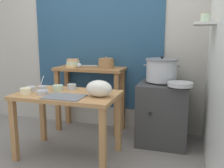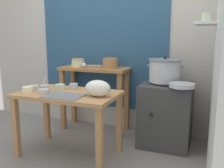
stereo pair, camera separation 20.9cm
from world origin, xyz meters
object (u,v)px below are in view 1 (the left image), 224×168
object	(u,v)px
bowl_stack_enamel	(73,63)
prep_bowl_0	(95,88)
serving_tray	(64,97)
prep_bowl_3	(72,87)
plastic_bag	(99,89)
clay_pot	(106,63)
prep_bowl_4	(58,88)
prep_bowl_5	(42,92)
ladle	(80,65)
wide_pan	(180,84)
prep_table	(68,103)
back_shelf_table	(90,83)
steamer_pot	(162,70)
prep_bowl_6	(31,89)
stove_block	(163,113)
prep_bowl_1	(26,91)
prep_bowl_2	(42,88)

from	to	relation	value
bowl_stack_enamel	prep_bowl_0	xyz separation A→B (m)	(0.54, -0.57, -0.20)
bowl_stack_enamel	serving_tray	size ratio (longest dim) A/B	0.49
prep_bowl_3	plastic_bag	bearing A→B (deg)	-29.04
prep_bowl_3	clay_pot	bearing A→B (deg)	71.43
clay_pot	prep_bowl_4	size ratio (longest dim) A/B	1.77
prep_bowl_4	prep_bowl_5	xyz separation A→B (m)	(-0.06, -0.22, -0.01)
ladle	wide_pan	bearing A→B (deg)	-11.67
bowl_stack_enamel	wide_pan	world-z (taller)	bowl_stack_enamel
prep_table	clay_pot	size ratio (longest dim) A/B	5.21
back_shelf_table	steamer_pot	world-z (taller)	steamer_pot
bowl_stack_enamel	plastic_bag	world-z (taller)	bowl_stack_enamel
prep_table	prep_bowl_0	bearing A→B (deg)	41.45
steamer_pot	prep_bowl_6	xyz separation A→B (m)	(-1.36, -0.74, -0.17)
prep_table	prep_bowl_3	world-z (taller)	prep_bowl_3
clay_pot	plastic_bag	xyz separation A→B (m)	(0.21, -0.86, -0.16)
stove_block	prep_bowl_3	world-z (taller)	prep_bowl_3
ladle	prep_table	bearing A→B (deg)	-77.17
clay_pot	prep_bowl_6	bearing A→B (deg)	-125.64
ladle	prep_bowl_5	size ratio (longest dim) A/B	2.16
stove_block	prep_bowl_0	distance (m)	0.94
steamer_pot	prep_bowl_1	bearing A→B (deg)	-146.94
prep_bowl_2	prep_bowl_3	xyz separation A→B (m)	(0.30, 0.14, 0.01)
prep_table	prep_bowl_4	size ratio (longest dim) A/B	9.21
serving_tray	plastic_bag	distance (m)	0.36
serving_tray	prep_bowl_1	distance (m)	0.46
plastic_bag	prep_bowl_0	bearing A→B (deg)	118.56
prep_table	steamer_pot	distance (m)	1.20
bowl_stack_enamel	prep_bowl_2	distance (m)	0.77
wide_pan	prep_bowl_3	bearing A→B (deg)	-167.70
prep_bowl_1	prep_bowl_4	xyz separation A→B (m)	(0.24, 0.27, -0.00)
prep_bowl_4	prep_bowl_5	size ratio (longest dim) A/B	0.93
ladle	prep_bowl_2	xyz separation A→B (m)	(-0.17, -0.67, -0.19)
bowl_stack_enamel	prep_bowl_4	xyz separation A→B (m)	(0.13, -0.69, -0.20)
ladle	stove_block	bearing A→B (deg)	-1.85
back_shelf_table	prep_bowl_5	bearing A→B (deg)	-100.47
prep_bowl_4	back_shelf_table	bearing A→B (deg)	81.32
stove_block	plastic_bag	world-z (taller)	plastic_bag
back_shelf_table	prep_bowl_1	xyz separation A→B (m)	(-0.34, -0.98, 0.08)
wide_pan	prep_bowl_2	distance (m)	1.55
steamer_pot	clay_pot	world-z (taller)	steamer_pot
steamer_pot	prep_bowl_6	world-z (taller)	steamer_pot
prep_table	clay_pot	bearing A→B (deg)	77.61
stove_block	prep_bowl_0	bearing A→B (deg)	-147.25
prep_bowl_5	prep_bowl_2	bearing A→B (deg)	122.40
back_shelf_table	prep_bowl_1	bearing A→B (deg)	-109.40
stove_block	prep_bowl_5	distance (m)	1.49
clay_pot	ladle	world-z (taller)	clay_pot
stove_block	prep_bowl_0	size ratio (longest dim) A/B	4.84
prep_table	prep_bowl_2	xyz separation A→B (m)	(-0.33, 0.04, 0.14)
prep_bowl_1	prep_bowl_6	distance (m)	0.13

